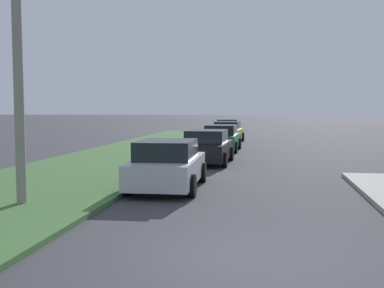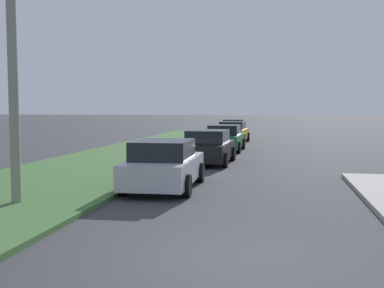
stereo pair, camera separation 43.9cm
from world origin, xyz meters
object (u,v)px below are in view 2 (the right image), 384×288
(parked_car_black, at_px, (208,147))
(streetlight, at_px, (25,25))
(parked_car_yellow, at_px, (233,132))
(parked_car_white, at_px, (233,129))
(parked_car_silver, at_px, (164,165))
(parked_car_green, at_px, (225,138))

(parked_car_black, xyz_separation_m, streetlight, (-9.86, 2.98, 3.67))
(parked_car_black, height_order, streetlight, streetlight)
(parked_car_black, height_order, parked_car_yellow, same)
(parked_car_yellow, xyz_separation_m, parked_car_white, (5.95, 0.53, 0.00))
(parked_car_silver, relative_size, parked_car_green, 1.00)
(parked_car_yellow, distance_m, parked_car_white, 5.97)
(parked_car_silver, height_order, parked_car_black, same)
(parked_car_green, xyz_separation_m, parked_car_yellow, (6.60, 0.17, 0.00))
(parked_car_yellow, bearing_deg, parked_car_silver, -178.12)
(parked_car_silver, distance_m, streetlight, 5.54)
(parked_car_green, bearing_deg, streetlight, 170.39)
(parked_car_white, bearing_deg, parked_car_yellow, -178.10)
(parked_car_black, xyz_separation_m, parked_car_yellow, (12.76, 0.13, 0.00))
(parked_car_yellow, xyz_separation_m, streetlight, (-22.62, 2.86, 3.67))
(parked_car_silver, xyz_separation_m, parked_car_green, (12.79, -0.42, 0.00))
(parked_car_white, bearing_deg, parked_car_silver, 177.48)
(parked_car_green, bearing_deg, parked_car_silver, 179.21)
(streetlight, bearing_deg, parked_car_yellow, -7.19)
(parked_car_black, distance_m, parked_car_green, 6.16)
(parked_car_yellow, bearing_deg, parked_car_green, -175.94)
(parked_car_white, bearing_deg, parked_car_black, 178.86)
(parked_car_silver, relative_size, parked_car_black, 1.00)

